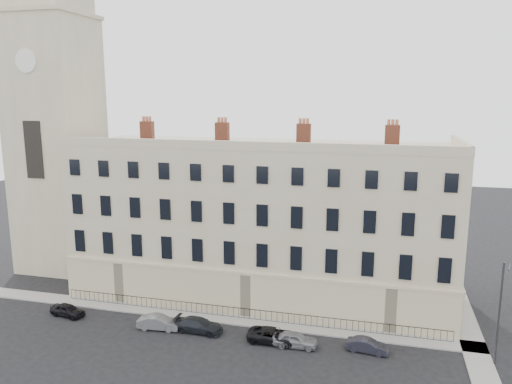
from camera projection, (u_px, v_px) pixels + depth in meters
ground at (301, 359)px, 37.80m from camera, size 160.00×160.00×0.00m
terrace at (262, 220)px, 49.17m from camera, size 36.22×12.22×17.00m
church_tower at (55, 104)px, 54.80m from camera, size 8.00×8.13×44.00m
pavement_terrace at (200, 316)px, 44.98m from camera, size 48.00×2.00×0.12m
pavement_east_return at (468, 330)px, 42.22m from camera, size 2.00×24.00×0.12m
railings at (244, 314)px, 44.29m from camera, size 35.00×0.04×0.96m
car_a at (68, 310)px, 44.98m from camera, size 3.46×1.82×1.12m
car_b at (159, 322)px, 42.47m from camera, size 3.74×1.60×1.20m
car_c at (199, 325)px, 41.97m from camera, size 4.19×1.81×1.20m
car_d at (273, 335)px, 40.20m from camera, size 4.20×1.96×1.16m
car_e at (295, 339)px, 39.51m from camera, size 3.61×1.54×1.22m
car_f at (367, 346)px, 38.70m from camera, size 3.34×1.47×1.07m
streetlamp at (500, 309)px, 36.11m from camera, size 0.62×1.67×7.92m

